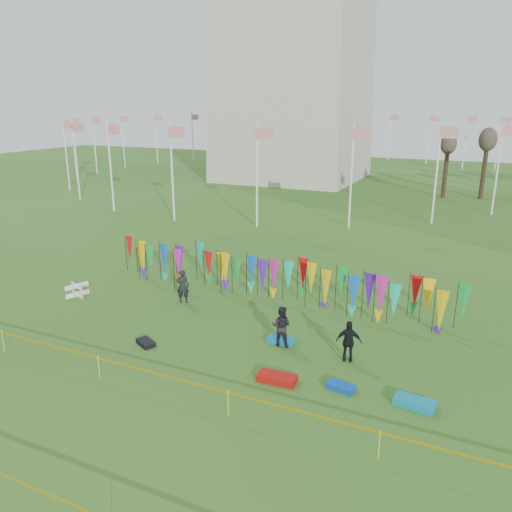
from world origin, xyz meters
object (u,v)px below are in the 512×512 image
at_px(kite_bag_red, 277,378).
at_px(kite_bag_black, 146,343).
at_px(person_left, 183,286).
at_px(kite_bag_turquoise, 281,340).
at_px(box_kite, 77,290).
at_px(person_right, 349,342).
at_px(kite_bag_teal, 415,403).
at_px(person_mid, 281,326).
at_px(kite_bag_blue, 341,387).

distance_m(kite_bag_red, kite_bag_black, 5.94).
relative_size(person_left, kite_bag_turquoise, 1.54).
height_order(box_kite, kite_bag_red, box_kite).
bearing_deg(person_right, kite_bag_teal, 132.24).
distance_m(person_mid, kite_bag_turquoise, 0.77).
bearing_deg(kite_bag_red, box_kite, 165.44).
distance_m(person_left, kite_bag_black, 4.72).
bearing_deg(kite_bag_teal, box_kite, 170.85).
xyz_separation_m(box_kite, person_mid, (11.45, -0.58, 0.49)).
distance_m(person_left, kite_bag_turquoise, 6.41).
bearing_deg(person_mid, person_right, 169.70).
bearing_deg(kite_bag_red, kite_bag_blue, 11.75).
distance_m(box_kite, kite_bag_red, 12.79).
height_order(box_kite, kite_bag_blue, box_kite).
bearing_deg(kite_bag_teal, person_right, 143.85).
relative_size(box_kite, kite_bag_red, 0.51).
bearing_deg(person_mid, kite_bag_black, 17.67).
relative_size(box_kite, kite_bag_turquoise, 0.64).
distance_m(kite_bag_turquoise, kite_bag_blue, 3.99).
xyz_separation_m(box_kite, kite_bag_turquoise, (11.36, -0.38, -0.24)).
bearing_deg(person_left, person_right, 141.44).
bearing_deg(person_mid, kite_bag_blue, 137.82).
xyz_separation_m(kite_bag_turquoise, kite_bag_teal, (5.66, -2.36, 0.01)).
xyz_separation_m(person_left, person_right, (8.95, -2.36, -0.02)).
xyz_separation_m(person_left, kite_bag_red, (7.05, -4.84, -0.73)).
relative_size(person_left, kite_bag_black, 1.98).
relative_size(kite_bag_turquoise, kite_bag_red, 0.80).
height_order(person_left, kite_bag_black, person_left).
distance_m(kite_bag_black, kite_bag_teal, 10.58).
distance_m(box_kite, kite_bag_black, 7.07).
xyz_separation_m(person_left, kite_bag_teal, (11.70, -4.37, -0.73)).
bearing_deg(kite_bag_teal, kite_bag_black, -179.15).
height_order(person_left, person_right, person_left).
relative_size(box_kite, kite_bag_black, 0.82).
bearing_deg(person_mid, box_kite, -10.09).
xyz_separation_m(box_kite, kite_bag_red, (12.37, -3.21, -0.23)).
height_order(person_mid, kite_bag_turquoise, person_mid).
distance_m(kite_bag_blue, kite_bag_teal, 2.46).
xyz_separation_m(kite_bag_turquoise, kite_bag_blue, (3.20, -2.38, -0.01)).
distance_m(kite_bag_turquoise, kite_bag_red, 3.01).
bearing_deg(person_right, kite_bag_red, 41.01).
xyz_separation_m(person_left, kite_bag_turquoise, (6.04, -2.01, -0.74)).
relative_size(kite_bag_red, kite_bag_black, 1.60).
height_order(person_right, kite_bag_blue, person_right).
bearing_deg(person_left, kite_bag_turquoise, 137.80).
bearing_deg(person_mid, kite_bag_red, 102.17).
xyz_separation_m(person_mid, kite_bag_teal, (5.57, -2.16, -0.72)).
relative_size(kite_bag_turquoise, kite_bag_black, 1.28).
bearing_deg(box_kite, kite_bag_turquoise, -1.93).
bearing_deg(person_left, kite_bag_red, 121.75).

